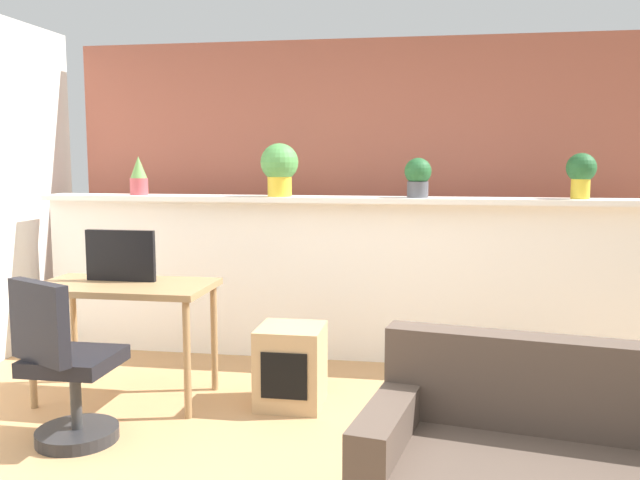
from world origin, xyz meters
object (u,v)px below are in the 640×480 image
tv_monitor (121,256)px  side_cube_shelf (291,366)px  potted_plant_2 (418,176)px  office_chair (65,374)px  desk (125,297)px  potted_plant_3 (581,172)px  potted_plant_1 (279,167)px  potted_plant_0 (139,176)px

tv_monitor → side_cube_shelf: size_ratio=0.92×
potted_plant_2 → office_chair: potted_plant_2 is taller
desk → potted_plant_2: bearing=30.7°
office_chair → desk: bearing=89.3°
potted_plant_2 → office_chair: size_ratio=0.32×
potted_plant_3 → side_cube_shelf: 2.45m
potted_plant_2 → potted_plant_3: potted_plant_3 is taller
potted_plant_1 → office_chair: bearing=-113.9°
potted_plant_2 → side_cube_shelf: (-0.74, -1.01, -1.15)m
office_chair → side_cube_shelf: 1.32m
potted_plant_0 → tv_monitor: bearing=-72.6°
potted_plant_0 → tv_monitor: (0.31, -0.99, -0.48)m
potted_plant_0 → desk: size_ratio=0.27×
potted_plant_2 → potted_plant_3: 1.14m
office_chair → side_cube_shelf: size_ratio=1.82×
desk → office_chair: office_chair is taller
potted_plant_3 → office_chair: (-2.95, -1.80, -1.05)m
potted_plant_2 → side_cube_shelf: potted_plant_2 is taller
potted_plant_2 → side_cube_shelf: 1.70m
potted_plant_0 → side_cube_shelf: size_ratio=0.60×
potted_plant_1 → potted_plant_3: (2.17, 0.05, -0.04)m
potted_plant_0 → side_cube_shelf: 2.09m
potted_plant_0 → potted_plant_1: bearing=-1.5°
potted_plant_3 → office_chair: size_ratio=0.36×
potted_plant_3 → potted_plant_1: bearing=-178.7°
potted_plant_1 → potted_plant_2: potted_plant_1 is taller
potted_plant_0 → desk: 1.35m
potted_plant_1 → potted_plant_3: 2.17m
desk → office_chair: bearing=-90.7°
potted_plant_0 → potted_plant_3: 3.31m
side_cube_shelf → office_chair: bearing=-144.3°
potted_plant_2 → potted_plant_0: bearing=179.9°
office_chair → potted_plant_1: bearing=66.1°
potted_plant_0 → potted_plant_2: bearing=-0.1°
side_cube_shelf → potted_plant_2: bearing=53.8°
desk → office_chair: size_ratio=1.21×
desk → side_cube_shelf: 1.14m
potted_plant_0 → office_chair: bearing=-78.6°
potted_plant_0 → potted_plant_2: 2.17m
potted_plant_3 → desk: (-2.94, -1.09, -0.77)m
potted_plant_0 → side_cube_shelf: bearing=-35.5°
potted_plant_2 → office_chair: 2.73m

